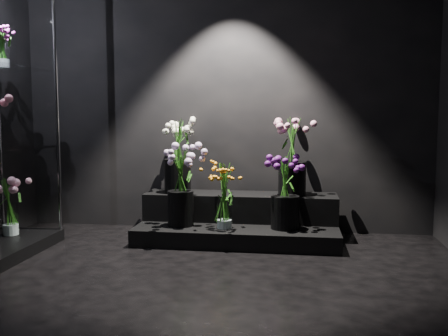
# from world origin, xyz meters

# --- Properties ---
(floor) EXTENTS (4.00, 4.00, 0.00)m
(floor) POSITION_xyz_m (0.00, 0.00, 0.00)
(floor) COLOR black
(floor) RESTS_ON ground
(wall_back) EXTENTS (4.00, 0.00, 4.00)m
(wall_back) POSITION_xyz_m (0.00, 2.00, 1.40)
(wall_back) COLOR black
(wall_back) RESTS_ON floor
(display_riser) EXTENTS (1.79, 0.80, 0.40)m
(display_riser) POSITION_xyz_m (0.20, 1.64, 0.17)
(display_riser) COLOR black
(display_riser) RESTS_ON floor
(bouquet_orange_bells) EXTENTS (0.25, 0.25, 0.56)m
(bouquet_orange_bells) POSITION_xyz_m (0.10, 1.37, 0.43)
(bouquet_orange_bells) COLOR white
(bouquet_orange_bells) RESTS_ON display_riser
(bouquet_lilac) EXTENTS (0.46, 0.46, 0.70)m
(bouquet_lilac) POSITION_xyz_m (-0.30, 1.42, 0.55)
(bouquet_lilac) COLOR black
(bouquet_lilac) RESTS_ON display_riser
(bouquet_purple) EXTENTS (0.31, 0.31, 0.62)m
(bouquet_purple) POSITION_xyz_m (0.62, 1.44, 0.48)
(bouquet_purple) COLOR black
(bouquet_purple) RESTS_ON display_riser
(bouquet_cream_roses) EXTENTS (0.37, 0.37, 0.69)m
(bouquet_cream_roses) POSITION_xyz_m (-0.40, 1.72, 0.79)
(bouquet_cream_roses) COLOR black
(bouquet_cream_roses) RESTS_ON display_riser
(bouquet_pink_roses) EXTENTS (0.40, 0.40, 0.72)m
(bouquet_pink_roses) POSITION_xyz_m (0.67, 1.73, 0.80)
(bouquet_pink_roses) COLOR black
(bouquet_pink_roses) RESTS_ON display_riser
(bouquet_case_magenta) EXTENTS (0.29, 0.29, 0.35)m
(bouquet_case_magenta) POSITION_xyz_m (-1.69, 0.99, 1.70)
(bouquet_case_magenta) COLOR white
(bouquet_case_magenta) RESTS_ON display_case
(bouquet_case_base_pink) EXTENTS (0.36, 0.36, 0.50)m
(bouquet_case_base_pink) POSITION_xyz_m (-1.72, 1.06, 0.37)
(bouquet_case_base_pink) COLOR white
(bouquet_case_base_pink) RESTS_ON display_case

